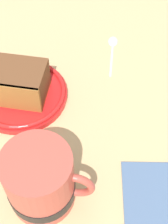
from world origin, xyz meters
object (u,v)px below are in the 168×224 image
small_plate (22,92)px  folded_napkin (160,196)px  teaspoon (113,46)px  tea_mug (41,181)px  cake_slice (19,81)px

small_plate → folded_napkin: 29.88cm
teaspoon → tea_mug: bearing=-92.0°
cake_slice → teaspoon: cake_slice is taller
cake_slice → teaspoon: size_ratio=0.92×
tea_mug → teaspoon: bearing=88.0°
small_plate → folded_napkin: (27.52, -11.61, -0.61)cm
small_plate → cake_slice: (0.04, -0.27, 3.17)cm
tea_mug → folded_napkin: size_ratio=1.12×
small_plate → tea_mug: (11.17, -16.82, 4.20)cm
teaspoon → folded_napkin: (15.15, -29.17, -0.05)cm
cake_slice → teaspoon: bearing=55.3°
tea_mug → cake_slice: bearing=123.9°
small_plate → tea_mug: 20.62cm
teaspoon → folded_napkin: bearing=-62.6°
cake_slice → tea_mug: tea_mug is taller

